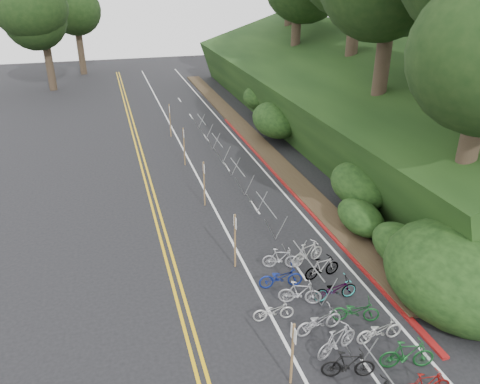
# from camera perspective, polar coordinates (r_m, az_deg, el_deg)

# --- Properties ---
(ground) EXTENTS (120.00, 120.00, 0.00)m
(ground) POSITION_cam_1_polar(r_m,az_deg,el_deg) (16.24, 2.30, -18.97)
(ground) COLOR black
(ground) RESTS_ON ground
(road_markings) EXTENTS (7.47, 80.00, 0.01)m
(road_markings) POSITION_cam_1_polar(r_m,az_deg,el_deg) (24.35, -3.77, -2.51)
(road_markings) COLOR gold
(road_markings) RESTS_ON ground
(red_curb) EXTENTS (0.25, 28.00, 0.10)m
(red_curb) POSITION_cam_1_polar(r_m,az_deg,el_deg) (27.33, 5.74, 0.75)
(red_curb) COLOR maroon
(red_curb) RESTS_ON ground
(embankment) EXTENTS (14.30, 48.14, 9.11)m
(embankment) POSITION_cam_1_polar(r_m,az_deg,el_deg) (35.51, 12.80, 10.36)
(embankment) COLOR black
(embankment) RESTS_ON ground
(bike_racks_rest) EXTENTS (1.14, 23.00, 1.17)m
(bike_racks_rest) POSITION_cam_1_polar(r_m,az_deg,el_deg) (27.06, -0.29, 2.49)
(bike_racks_rest) COLOR gray
(bike_racks_rest) RESTS_ON ground
(signpost_near) EXTENTS (0.08, 0.40, 2.27)m
(signpost_near) POSITION_cam_1_polar(r_m,az_deg,el_deg) (14.52, 6.42, -18.59)
(signpost_near) COLOR brown
(signpost_near) RESTS_ON ground
(signposts_rest) EXTENTS (0.08, 18.40, 2.50)m
(signposts_rest) POSITION_cam_1_polar(r_m,az_deg,el_deg) (27.24, -5.75, 3.83)
(signposts_rest) COLOR brown
(signposts_rest) RESTS_ON ground
(bike_front) EXTENTS (0.67, 1.55, 0.79)m
(bike_front) POSITION_cam_1_polar(r_m,az_deg,el_deg) (17.22, 4.11, -14.23)
(bike_front) COLOR beige
(bike_front) RESTS_ON ground
(bike_valet) EXTENTS (3.15, 9.16, 1.06)m
(bike_valet) POSITION_cam_1_polar(r_m,az_deg,el_deg) (17.31, 11.71, -14.16)
(bike_valet) COLOR black
(bike_valet) RESTS_ON ground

